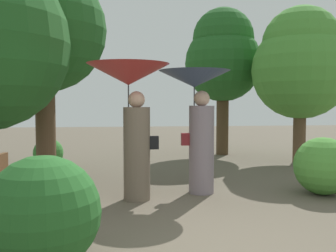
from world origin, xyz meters
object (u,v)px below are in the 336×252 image
at_px(person_left, 131,100).
at_px(person_right, 197,107).
at_px(tree_near_right, 223,56).
at_px(tree_near_left, 43,18).
at_px(tree_mid_right, 301,62).

height_order(person_left, person_right, person_left).
height_order(person_left, tree_near_right, tree_near_right).
height_order(person_left, tree_near_left, tree_near_left).
height_order(tree_near_left, tree_mid_right, tree_near_left).
bearing_deg(person_right, person_left, 109.69).
distance_m(person_left, tree_near_left, 3.19).
distance_m(person_left, tree_near_right, 5.67).
height_order(tree_near_left, tree_near_right, tree_near_left).
distance_m(person_right, tree_near_right, 4.97).
distance_m(tree_near_right, tree_mid_right, 2.29).
relative_size(person_left, tree_mid_right, 0.54).
relative_size(person_right, tree_near_right, 0.48).
bearing_deg(tree_near_right, person_right, -109.62).
height_order(tree_near_right, tree_mid_right, tree_near_right).
distance_m(person_right, tree_mid_right, 4.34).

